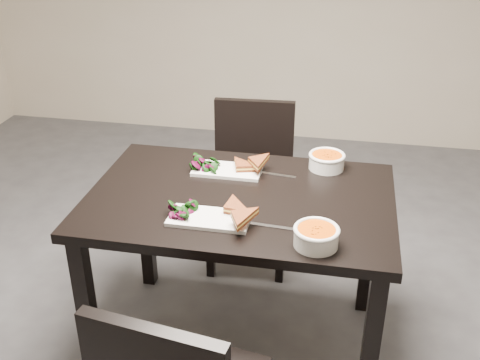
{
  "coord_description": "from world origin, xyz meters",
  "views": [
    {
      "loc": [
        0.4,
        -1.83,
        1.84
      ],
      "look_at": [
        0.03,
        0.1,
        0.82
      ],
      "focal_mm": 42.85,
      "sensor_mm": 36.0,
      "label": 1
    }
  ],
  "objects_px": {
    "plate_near": "(209,218)",
    "soup_bowl_far": "(327,160)",
    "table": "(240,217)",
    "soup_bowl_near": "(316,235)",
    "plate_far": "(227,170)",
    "chair_far": "(252,173)"
  },
  "relations": [
    {
      "from": "plate_near",
      "to": "soup_bowl_far",
      "type": "xyz_separation_m",
      "value": [
        0.39,
        0.51,
        0.03
      ]
    },
    {
      "from": "table",
      "to": "soup_bowl_near",
      "type": "distance_m",
      "value": 0.45
    },
    {
      "from": "plate_near",
      "to": "plate_far",
      "type": "height_order",
      "value": "same"
    },
    {
      "from": "table",
      "to": "chair_far",
      "type": "height_order",
      "value": "chair_far"
    },
    {
      "from": "table",
      "to": "chair_far",
      "type": "xyz_separation_m",
      "value": [
        -0.08,
        0.72,
        -0.17
      ]
    },
    {
      "from": "chair_far",
      "to": "plate_far",
      "type": "relative_size",
      "value": 2.94
    },
    {
      "from": "soup_bowl_far",
      "to": "plate_near",
      "type": "bearing_deg",
      "value": -127.5
    },
    {
      "from": "table",
      "to": "plate_far",
      "type": "height_order",
      "value": "plate_far"
    },
    {
      "from": "plate_near",
      "to": "soup_bowl_far",
      "type": "relative_size",
      "value": 1.89
    },
    {
      "from": "soup_bowl_near",
      "to": "plate_near",
      "type": "bearing_deg",
      "value": 167.17
    },
    {
      "from": "chair_far",
      "to": "plate_near",
      "type": "distance_m",
      "value": 0.96
    },
    {
      "from": "table",
      "to": "soup_bowl_near",
      "type": "xyz_separation_m",
      "value": [
        0.32,
        -0.29,
        0.14
      ]
    },
    {
      "from": "plate_far",
      "to": "soup_bowl_near",
      "type": "bearing_deg",
      "value": -49.8
    },
    {
      "from": "plate_far",
      "to": "soup_bowl_far",
      "type": "height_order",
      "value": "soup_bowl_far"
    },
    {
      "from": "chair_far",
      "to": "plate_far",
      "type": "distance_m",
      "value": 0.59
    },
    {
      "from": "soup_bowl_near",
      "to": "chair_far",
      "type": "bearing_deg",
      "value": 111.39
    },
    {
      "from": "plate_far",
      "to": "soup_bowl_far",
      "type": "distance_m",
      "value": 0.43
    },
    {
      "from": "plate_near",
      "to": "soup_bowl_near",
      "type": "xyz_separation_m",
      "value": [
        0.39,
        -0.09,
        0.03
      ]
    },
    {
      "from": "table",
      "to": "chair_far",
      "type": "relative_size",
      "value": 1.41
    },
    {
      "from": "plate_near",
      "to": "table",
      "type": "bearing_deg",
      "value": 69.74
    },
    {
      "from": "table",
      "to": "soup_bowl_far",
      "type": "distance_m",
      "value": 0.47
    },
    {
      "from": "table",
      "to": "soup_bowl_near",
      "type": "height_order",
      "value": "soup_bowl_near"
    }
  ]
}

